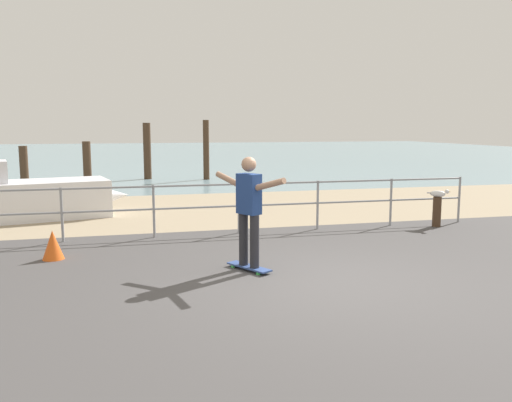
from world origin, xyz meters
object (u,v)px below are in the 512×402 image
(skateboard, at_px, (249,267))
(traffic_cone, at_px, (53,245))
(bollard_short, at_px, (437,212))
(skateboarder, at_px, (249,205))
(sailboat, at_px, (16,198))
(seagull, at_px, (439,194))

(skateboard, distance_m, traffic_cone, 3.28)
(bollard_short, height_order, traffic_cone, bollard_short)
(skateboarder, xyz_separation_m, traffic_cone, (-2.95, 1.43, -0.77))
(sailboat, distance_m, skateboarder, 6.99)
(skateboarder, distance_m, traffic_cone, 3.37)
(skateboarder, height_order, traffic_cone, skateboarder)
(sailboat, height_order, traffic_cone, sailboat)
(skateboard, bearing_deg, bollard_short, 27.16)
(bollard_short, bearing_deg, seagull, -43.49)
(seagull, bearing_deg, bollard_short, 136.51)
(seagull, bearing_deg, traffic_cone, -172.64)
(bollard_short, relative_size, seagull, 1.71)
(skateboarder, height_order, bollard_short, skateboarder)
(bollard_short, distance_m, traffic_cone, 7.76)
(traffic_cone, bearing_deg, skateboard, -25.83)
(seagull, bearing_deg, sailboat, 160.68)
(seagull, bearing_deg, skateboard, -153.01)
(skateboard, xyz_separation_m, traffic_cone, (-2.95, 1.43, 0.18))
(sailboat, xyz_separation_m, bollard_short, (8.95, -3.13, -0.19))
(skateboarder, bearing_deg, seagull, 26.99)
(sailboat, relative_size, skateboard, 6.39)
(skateboarder, bearing_deg, bollard_short, 27.16)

